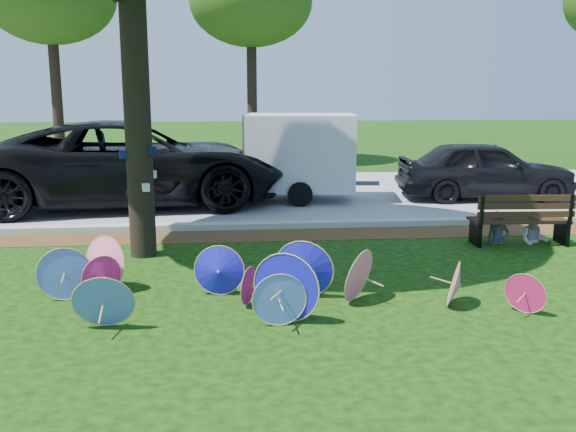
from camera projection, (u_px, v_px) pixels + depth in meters
name	position (u px, v px, depth m)	size (l,w,h in m)	color
ground	(263.00, 319.00, 8.02)	(90.00, 90.00, 0.00)	black
mulch_strip	(250.00, 236.00, 12.41)	(90.00, 1.00, 0.01)	#472D16
curb	(249.00, 225.00, 13.09)	(90.00, 0.30, 0.12)	#B7B5AD
street	(244.00, 194.00, 17.15)	(90.00, 8.00, 0.01)	gray
parasol_pile	(238.00, 279.00, 8.42)	(6.62, 2.06, 0.89)	pink
black_van	(131.00, 164.00, 15.40)	(3.38, 7.34, 2.04)	black
dark_pickup	(485.00, 170.00, 16.35)	(1.77, 4.40, 1.50)	black
cargo_trailer	(301.00, 152.00, 16.01)	(2.66, 1.69, 2.46)	silver
park_bench	(519.00, 218.00, 11.76)	(1.81, 0.69, 0.94)	black
person_left	(499.00, 213.00, 11.75)	(0.42, 0.28, 1.15)	#3D4553
person_right	(536.00, 214.00, 11.82)	(0.53, 0.41, 1.09)	silver
bg_trees	(313.00, 0.00, 22.15)	(24.28, 6.19, 7.40)	black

